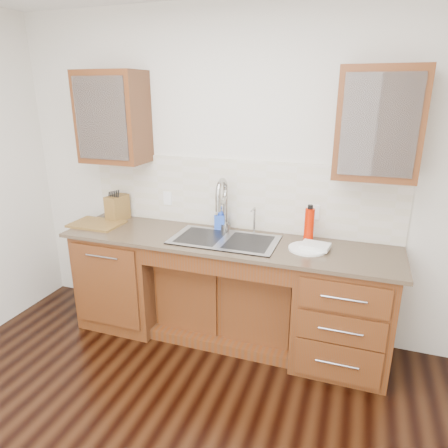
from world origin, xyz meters
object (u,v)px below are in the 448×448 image
(cutting_board, at_px, (97,224))
(knife_block, at_px, (117,208))
(water_bottle, at_px, (309,226))
(plate, at_px, (308,249))
(soap_bottle, at_px, (221,218))

(cutting_board, bearing_deg, knife_block, 63.71)
(water_bottle, xyz_separation_m, plate, (0.02, -0.15, -0.13))
(cutting_board, bearing_deg, soap_bottle, 13.13)
(knife_block, distance_m, cutting_board, 0.24)
(water_bottle, bearing_deg, plate, -83.15)
(water_bottle, height_order, cutting_board, water_bottle)
(knife_block, bearing_deg, plate, 3.28)
(soap_bottle, relative_size, cutting_board, 0.46)
(plate, xyz_separation_m, knife_block, (-1.75, 0.17, 0.11))
(soap_bottle, relative_size, plate, 0.70)
(soap_bottle, bearing_deg, water_bottle, -5.25)
(soap_bottle, relative_size, water_bottle, 0.73)
(knife_block, bearing_deg, soap_bottle, 11.99)
(soap_bottle, height_order, plate, soap_bottle)
(water_bottle, relative_size, plate, 0.96)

